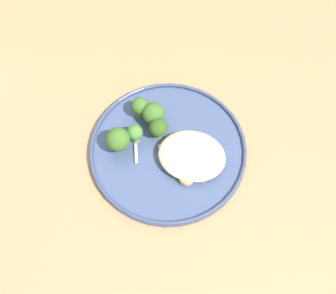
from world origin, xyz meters
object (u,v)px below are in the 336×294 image
Objects in this scene: broccoli_floret_near_rim at (135,133)px; broccoli_floret_front_edge at (140,107)px; seared_scallop_tiny_bay at (202,175)px; seared_scallop_tilted_round at (209,159)px; seared_scallop_on_noodles at (187,178)px; seared_scallop_left_edge at (185,150)px; broccoli_floret_beside_noodles at (153,114)px; dinner_plate at (168,150)px; broccoli_floret_small_sprig at (118,140)px; broccoli_floret_right_tilted at (158,128)px; seared_scallop_right_edge at (191,167)px.

broccoli_floret_near_rim is 0.06m from broccoli_floret_front_edge.
seared_scallop_tilted_round is at bearing 79.91° from seared_scallop_tiny_bay.
broccoli_floret_front_edge reaches higher than seared_scallop_on_noodles.
seared_scallop_tiny_bay and seared_scallop_left_edge have the same top height.
seared_scallop_left_edge is 0.67× the size of broccoli_floret_beside_noodles.
dinner_plate is 0.10m from broccoli_floret_small_sprig.
seared_scallop_on_noodles is 0.03m from seared_scallop_tiny_bay.
seared_scallop_left_edge is 0.09m from broccoli_floret_near_rim.
seared_scallop_tiny_bay is at bearing -18.56° from broccoli_floret_near_rim.
broccoli_floret_right_tilted is at bearing 25.64° from broccoli_floret_near_rim.
broccoli_floret_front_edge is at bearing 148.58° from seared_scallop_left_edge.
broccoli_floret_beside_noodles is at bearing 137.83° from seared_scallop_right_edge.
broccoli_floret_front_edge reaches higher than seared_scallop_left_edge.
seared_scallop_on_noodles is at bearing -46.95° from broccoli_floret_right_tilted.
broccoli_floret_small_sprig is at bearing 166.28° from seared_scallop_on_noodles.
seared_scallop_right_edge is at bearing -37.84° from broccoli_floret_front_edge.
dinner_plate is at bearing -4.13° from broccoli_floret_near_rim.
seared_scallop_tiny_bay is (0.02, -0.01, 0.00)m from seared_scallop_right_edge.
dinner_plate is 10.91× the size of seared_scallop_on_noodles.
seared_scallop_right_edge is 0.89× the size of seared_scallop_left_edge.
dinner_plate is at bearing 12.47° from broccoli_floret_small_sprig.
broccoli_floret_right_tilted reaches higher than broccoli_floret_near_rim.
seared_scallop_right_edge is at bearing -4.53° from broccoli_floret_small_sprig.
seared_scallop_right_edge is at bearing -36.23° from broccoli_floret_right_tilted.
broccoli_floret_beside_noodles is (-0.11, 0.09, 0.02)m from seared_scallop_tiny_bay.
broccoli_floret_near_rim is 0.95× the size of broccoli_floret_front_edge.
broccoli_floret_beside_noodles reaches higher than broccoli_floret_right_tilted.
broccoli_floret_beside_noodles is 1.16× the size of broccoli_floret_near_rim.
seared_scallop_right_edge is 0.02m from seared_scallop_on_noodles.
broccoli_floret_right_tilted is (-0.10, 0.03, 0.02)m from seared_scallop_tilted_round.
dinner_plate is at bearing -179.23° from seared_scallop_left_edge.
seared_scallop_tiny_bay is 0.12m from broccoli_floret_right_tilted.
broccoli_floret_near_rim is (-0.02, -0.05, -0.00)m from broccoli_floret_beside_noodles.
broccoli_floret_small_sprig reaches higher than seared_scallop_on_noodles.
broccoli_floret_small_sprig is (-0.05, -0.07, 0.00)m from broccoli_floret_beside_noodles.
seared_scallop_tilted_round is 1.14× the size of seared_scallop_on_noodles.
seared_scallop_on_noodles is at bearing -49.85° from broccoli_floret_beside_noodles.
seared_scallop_left_edge is 0.78× the size of broccoli_floret_near_rim.
seared_scallop_left_edge is (-0.04, 0.04, -0.00)m from seared_scallop_tiny_bay.
broccoli_floret_right_tilted is at bearing -40.35° from broccoli_floret_front_edge.
seared_scallop_on_noodles is (-0.03, -0.04, 0.00)m from seared_scallop_tilted_round.
broccoli_floret_small_sprig is at bearing 175.47° from seared_scallop_right_edge.
broccoli_floret_right_tilted is at bearing 163.25° from seared_scallop_tilted_round.
broccoli_floret_near_rim is 0.92× the size of broccoli_floret_right_tilted.
seared_scallop_on_noodles is 0.05m from seared_scallop_left_edge.
broccoli_floret_near_rim is (-0.06, 0.00, 0.03)m from dinner_plate.
broccoli_floret_near_rim reaches higher than seared_scallop_tilted_round.
broccoli_floret_beside_noodles reaches higher than dinner_plate.
seared_scallop_on_noodles is 0.50× the size of broccoli_floret_beside_noodles.
seared_scallop_left_edge is at bearing -31.42° from broccoli_floret_front_edge.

